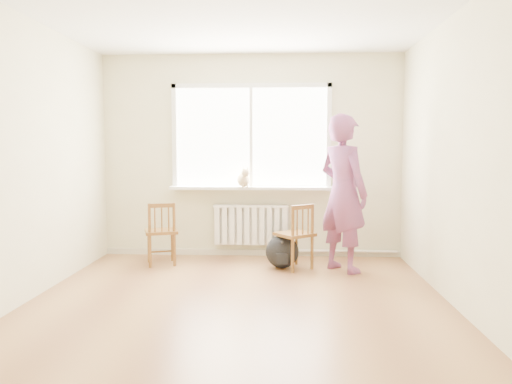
# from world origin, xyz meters

# --- Properties ---
(floor) EXTENTS (4.50, 4.50, 0.00)m
(floor) POSITION_xyz_m (0.00, 0.00, 0.00)
(floor) COLOR #A37243
(floor) RESTS_ON ground
(ceiling) EXTENTS (4.50, 4.50, 0.00)m
(ceiling) POSITION_xyz_m (0.00, 0.00, 2.70)
(ceiling) COLOR white
(ceiling) RESTS_ON back_wall
(back_wall) EXTENTS (4.00, 0.01, 2.70)m
(back_wall) POSITION_xyz_m (0.00, 2.25, 1.35)
(back_wall) COLOR beige
(back_wall) RESTS_ON ground
(window) EXTENTS (2.12, 0.05, 1.42)m
(window) POSITION_xyz_m (0.00, 2.22, 1.66)
(window) COLOR white
(window) RESTS_ON back_wall
(windowsill) EXTENTS (2.15, 0.22, 0.04)m
(windowsill) POSITION_xyz_m (0.00, 2.14, 0.93)
(windowsill) COLOR white
(windowsill) RESTS_ON back_wall
(radiator) EXTENTS (1.00, 0.12, 0.55)m
(radiator) POSITION_xyz_m (0.00, 2.16, 0.44)
(radiator) COLOR white
(radiator) RESTS_ON back_wall
(heating_pipe) EXTENTS (1.40, 0.04, 0.04)m
(heating_pipe) POSITION_xyz_m (1.25, 2.19, 0.08)
(heating_pipe) COLOR silver
(heating_pipe) RESTS_ON back_wall
(baseboard) EXTENTS (4.00, 0.03, 0.08)m
(baseboard) POSITION_xyz_m (0.00, 2.23, 0.04)
(baseboard) COLOR beige
(baseboard) RESTS_ON ground
(chair_left) EXTENTS (0.48, 0.47, 0.79)m
(chair_left) POSITION_xyz_m (-1.08, 1.62, 0.40)
(chair_left) COLOR brown
(chair_left) RESTS_ON floor
(chair_right) EXTENTS (0.54, 0.53, 0.79)m
(chair_right) POSITION_xyz_m (0.60, 1.49, 0.40)
(chair_right) COLOR brown
(chair_right) RESTS_ON floor
(person) EXTENTS (0.78, 0.80, 1.85)m
(person) POSITION_xyz_m (1.13, 1.44, 0.93)
(person) COLOR #B23B5A
(person) RESTS_ON floor
(cat) EXTENTS (0.24, 0.39, 0.27)m
(cat) POSITION_xyz_m (-0.09, 2.05, 1.06)
(cat) COLOR beige
(cat) RESTS_ON windowsill
(backpack) EXTENTS (0.45, 0.36, 0.40)m
(backpack) POSITION_xyz_m (0.42, 1.54, 0.20)
(backpack) COLOR black
(backpack) RESTS_ON floor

